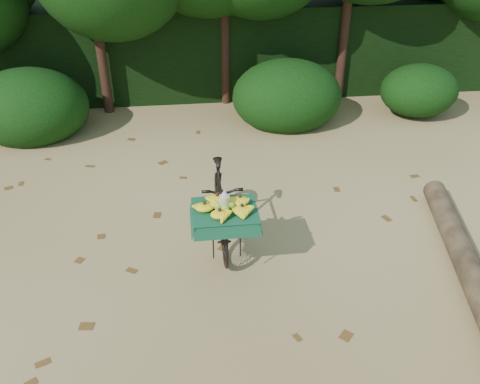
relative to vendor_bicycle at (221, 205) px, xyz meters
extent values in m
plane|color=tan|center=(0.01, -0.84, -0.50)|extent=(80.00, 80.00, 0.00)
imported|color=black|center=(0.00, 0.02, -0.01)|extent=(0.46, 1.63, 0.98)
cube|color=black|center=(0.00, -0.58, 0.30)|extent=(0.35, 0.43, 0.02)
cube|color=#165333|center=(0.00, -0.58, 0.31)|extent=(0.70, 0.59, 0.01)
ellipsoid|color=#7FA828|center=(0.07, -0.58, 0.37)|extent=(0.09, 0.08, 0.10)
ellipsoid|color=#7FA828|center=(0.00, -0.52, 0.37)|extent=(0.09, 0.08, 0.10)
ellipsoid|color=#7FA828|center=(-0.07, -0.58, 0.37)|extent=(0.09, 0.08, 0.10)
ellipsoid|color=#7FA828|center=(0.00, -0.63, 0.37)|extent=(0.09, 0.08, 0.10)
cylinder|color=#EAE5C6|center=(0.00, -0.57, 0.41)|extent=(0.11, 0.11, 0.15)
cylinder|color=brown|center=(2.60, -1.38, -0.36)|extent=(1.15, 4.01, 0.29)
cube|color=black|center=(0.01, 5.46, 0.40)|extent=(26.00, 1.80, 1.80)
camera|label=1|loc=(-0.38, -5.09, 3.32)|focal=38.00mm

